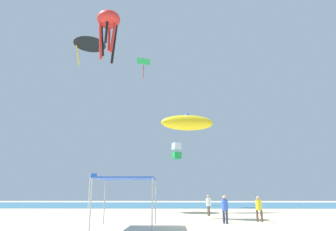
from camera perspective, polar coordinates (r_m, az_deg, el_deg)
ground at (r=19.33m, az=5.92°, el=-20.14°), size 110.00×110.00×0.10m
ocean_strip at (r=50.49m, az=2.79°, el=-16.70°), size 110.00×25.28×0.03m
canopy_tent at (r=17.40m, az=-7.88°, el=-12.21°), size 3.19×3.23×2.65m
person_near_tent at (r=19.69m, az=10.83°, el=-16.83°), size 0.40×0.41×1.69m
person_leftmost at (r=26.12m, az=7.77°, el=-16.37°), size 0.40×0.45×1.68m
person_central at (r=21.47m, az=17.00°, el=-16.35°), size 0.39×0.39×1.63m
banner_flag at (r=26.44m, az=-14.70°, el=-13.62°), size 0.61×0.06×3.44m
kite_diamond_green at (r=47.55m, az=-4.70°, el=10.13°), size 2.28×2.29×2.95m
kite_octopus_red at (r=30.35m, az=-11.33°, el=17.19°), size 2.23×2.23×5.17m
kite_box_white at (r=47.43m, az=1.66°, el=-6.78°), size 1.60×1.58×2.53m
kite_delta_black at (r=38.95m, az=-14.73°, el=13.45°), size 4.87×4.89×3.13m
kite_inflatable_yellow at (r=32.14m, az=3.71°, el=-1.37°), size 5.82×2.23×2.03m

